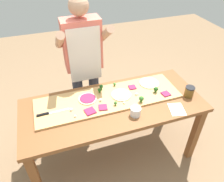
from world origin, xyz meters
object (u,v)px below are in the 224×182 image
Objects in this scene: sauce_jar at (189,92)px; cook_center at (84,59)px; broccoli_floret_center_left at (115,84)px; broccoli_floret_back_mid at (116,103)px; pizza_whole_beet_magenta at (88,99)px; broccoli_floret_front_right at (101,87)px; pizza_whole_cheese_artichoke at (121,95)px; broccoli_floret_back_right at (156,89)px; pizza_slice_far_left at (132,87)px; cheese_crumble_b at (137,94)px; broccoli_floret_center_right at (99,90)px; prep_table at (113,112)px; chefs_knife at (49,113)px; broccoli_floret_front_mid at (141,99)px; pizza_slice_far_right at (90,111)px; cheese_crumble_a at (75,116)px; pizza_slice_near_right at (103,107)px; pizza_whole_white_garlic at (149,83)px; cheese_crumble_e at (100,100)px; recipe_note at (177,109)px; cheese_crumble_d at (71,110)px; flour_cup at (136,112)px; pizza_slice_near_left at (166,94)px; cheese_crumble_c at (124,103)px.

cook_center is at bearing 142.25° from sauce_jar.
broccoli_floret_back_mid is at bearing -107.59° from broccoli_floret_center_left.
broccoli_floret_front_right reaches higher than pizza_whole_beet_magenta.
broccoli_floret_back_right is (0.35, -0.07, 0.03)m from pizza_whole_cheese_artichoke.
broccoli_floret_front_right is at bearing 135.55° from pizza_whole_cheese_artichoke.
broccoli_floret_back_mid reaches higher than pizza_slice_far_left.
cheese_crumble_b is (0.25, 0.08, -0.02)m from broccoli_floret_back_mid.
broccoli_floret_center_right is at bearing 162.16° from broccoli_floret_back_right.
broccoli_floret_center_left is at bearing -52.43° from cook_center.
cook_center is (-0.15, 0.58, 0.32)m from prep_table.
cook_center reaches higher than chefs_knife.
broccoli_floret_back_mid is 0.67× the size of broccoli_floret_front_mid.
pizza_slice_far_right is 2.46× the size of broccoli_floret_center_left.
broccoli_floret_center_right reaches higher than cheese_crumble_a.
broccoli_floret_front_mid is 3.14× the size of cheese_crumble_b.
broccoli_floret_front_mid reaches higher than pizza_slice_near_right.
chefs_knife is 2.64× the size of sauce_jar.
pizza_whole_white_garlic is 0.70m from pizza_whole_beet_magenta.
broccoli_floret_front_right reaches higher than cheese_crumble_e.
sauce_jar reaches higher than prep_table.
broccoli_floret_back_mid is at bearing -130.48° from pizza_whole_cheese_artichoke.
recipe_note is at bearing -14.86° from chefs_knife.
pizza_slice_near_right is 0.30m from cheese_crumble_d.
cheese_crumble_e is 0.23× the size of flour_cup.
pizza_slice_near_left is 0.22m from recipe_note.
broccoli_floret_front_right reaches higher than cheese_crumble_a.
chefs_knife is 13.76× the size of cheese_crumble_e.
cheese_crumble_a is 0.48m from cheese_crumble_c.
cheese_crumble_e is at bearing -137.67° from broccoli_floret_center_left.
cheese_crumble_c is (-0.37, -0.06, -0.03)m from broccoli_floret_back_right.
pizza_whole_beet_magenta is 2.85× the size of broccoli_floret_front_mid.
cook_center is (-0.04, 0.52, 0.18)m from cheese_crumble_e.
pizza_whole_white_garlic is 0.21m from pizza_slice_far_left.
pizza_whole_cheese_artichoke is at bearing 162.33° from sauce_jar.
broccoli_floret_front_mid is (0.15, -0.16, 0.03)m from pizza_whole_cheese_artichoke.
flour_cup reaches higher than pizza_whole_beet_magenta.
flour_cup is (-0.13, -0.37, 0.01)m from pizza_slice_far_left.
broccoli_floret_center_right is 0.14m from cheese_crumble_e.
pizza_whole_beet_magenta is at bearing -158.71° from broccoli_floret_center_left.
cheese_crumble_b is at bearing -53.29° from cook_center.
chefs_knife is 1.40× the size of pizza_whole_white_garlic.
broccoli_floret_back_right reaches higher than prep_table.
broccoli_floret_center_left is 2.35× the size of cheese_crumble_a.
pizza_slice_near_left reaches higher than prep_table.
pizza_whole_white_garlic reaches higher than prep_table.
cook_center is at bearing 49.19° from chefs_knife.
chefs_knife is 3.63× the size of pizza_slice_near_right.
pizza_whole_beet_magenta is at bearing 150.33° from prep_table.
recipe_note is (0.29, -0.30, -0.03)m from cheese_crumble_b.
pizza_slice_near_right is 3.93× the size of cheese_crumble_b.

